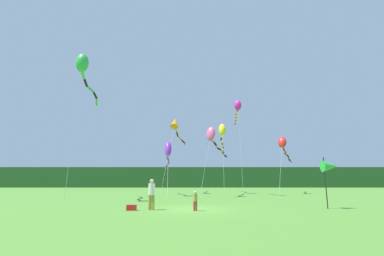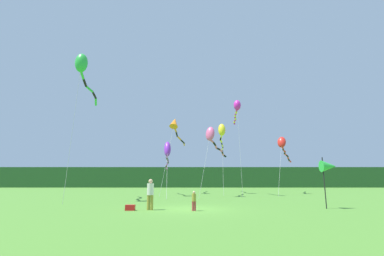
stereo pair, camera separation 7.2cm
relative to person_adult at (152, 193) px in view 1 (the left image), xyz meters
name	(u,v)px [view 1 (the left image)]	position (x,y,z in m)	size (l,w,h in m)	color
ground_plane	(192,209)	(2.26, 0.51, -0.95)	(120.00, 120.00, 0.00)	#4C842D
distant_treeline	(192,177)	(2.26, 45.51, 1.22)	(108.00, 3.83, 4.35)	#234C23
person_adult	(152,193)	(0.00, 0.00, 0.00)	(0.38, 0.38, 1.71)	olive
person_child	(196,200)	(2.47, -0.41, -0.37)	(0.23, 0.23, 1.05)	#B23338
cooler_box	(132,208)	(-1.06, -0.22, -0.80)	(0.52, 0.31, 0.31)	red
banner_flag_pole	(330,167)	(10.60, 0.70, 1.49)	(0.90, 0.70, 3.01)	black
kite_yellow	(223,133)	(6.14, 18.10, 6.57)	(1.31, 10.26, 8.68)	#B2B2B2
kite_magenta	(238,107)	(7.36, 13.47, 8.62)	(0.84, 6.16, 10.39)	#B2B2B2
kite_purple	(168,152)	(-0.27, 13.20, 3.65)	(1.04, 10.02, 5.83)	#B2B2B2
kite_green	(84,67)	(-6.77, 5.54, 9.94)	(1.37, 7.53, 11.95)	#B2B2B2
kite_red	(284,145)	(13.64, 17.78, 4.95)	(5.31, 10.25, 6.98)	#B2B2B2
kite_orange	(176,125)	(0.24, 17.82, 7.49)	(2.33, 11.01, 9.50)	#B2B2B2
kite_rainbow	(213,137)	(4.45, 12.09, 5.04)	(3.56, 7.96, 7.10)	#B2B2B2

